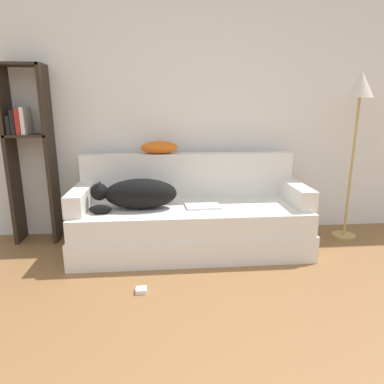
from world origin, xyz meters
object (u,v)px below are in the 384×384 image
object	(u,v)px
laptop	(203,206)
power_adapter	(141,290)
throw_pillow	(159,147)
floor_lamp	(359,103)
couch	(191,228)
bookshelf	(29,146)
dog	(137,194)

from	to	relation	value
laptop	power_adapter	bearing A→B (deg)	-132.09
throw_pillow	power_adapter	xyz separation A→B (m)	(-0.15, -1.09, -0.91)
floor_lamp	power_adapter	size ratio (longest dim) A/B	20.79
couch	throw_pillow	bearing A→B (deg)	129.32
couch	laptop	bearing A→B (deg)	-31.78
throw_pillow	bookshelf	size ratio (longest dim) A/B	0.21
floor_lamp	power_adapter	xyz separation A→B (m)	(-2.04, -0.92, -1.33)
couch	throw_pillow	xyz separation A→B (m)	(-0.28, 0.35, 0.72)
throw_pillow	floor_lamp	size ratio (longest dim) A/B	0.22
couch	power_adapter	xyz separation A→B (m)	(-0.43, -0.74, -0.20)
couch	laptop	distance (m)	0.26
couch	dog	world-z (taller)	dog
laptop	floor_lamp	world-z (taller)	floor_lamp
couch	bookshelf	size ratio (longest dim) A/B	1.26
couch	bookshelf	distance (m)	1.74
couch	power_adapter	bearing A→B (deg)	-120.10
dog	floor_lamp	distance (m)	2.25
dog	laptop	xyz separation A→B (m)	(0.58, 0.00, -0.13)
floor_lamp	dog	bearing A→B (deg)	-173.60
throw_pillow	power_adapter	distance (m)	1.43
couch	floor_lamp	xyz separation A→B (m)	(1.61, 0.17, 1.13)
couch	dog	size ratio (longest dim) A/B	2.83
bookshelf	power_adapter	world-z (taller)	bookshelf
laptop	throw_pillow	distance (m)	0.74
bookshelf	floor_lamp	distance (m)	3.17
throw_pillow	floor_lamp	distance (m)	1.95
floor_lamp	power_adapter	bearing A→B (deg)	-155.87
laptop	bookshelf	distance (m)	1.76
dog	floor_lamp	world-z (taller)	floor_lamp
dog	bookshelf	size ratio (longest dim) A/B	0.44
dog	throw_pillow	xyz separation A→B (m)	(0.20, 0.41, 0.36)
floor_lamp	throw_pillow	bearing A→B (deg)	174.69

